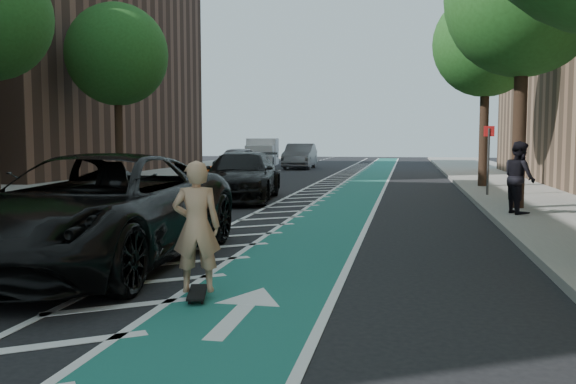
% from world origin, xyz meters
% --- Properties ---
extents(ground, '(120.00, 120.00, 0.00)m').
position_xyz_m(ground, '(0.00, 0.00, 0.00)').
color(ground, black).
rests_on(ground, ground).
extents(bike_lane, '(2.00, 90.00, 0.01)m').
position_xyz_m(bike_lane, '(3.00, 10.00, 0.01)').
color(bike_lane, '#1C6359').
rests_on(bike_lane, ground).
extents(buffer_strip, '(1.40, 90.00, 0.01)m').
position_xyz_m(buffer_strip, '(1.50, 10.00, 0.01)').
color(buffer_strip, silver).
rests_on(buffer_strip, ground).
extents(sidewalk_right, '(5.00, 90.00, 0.15)m').
position_xyz_m(sidewalk_right, '(9.50, 10.00, 0.07)').
color(sidewalk_right, gray).
rests_on(sidewalk_right, ground).
extents(sidewalk_left, '(5.00, 90.00, 0.15)m').
position_xyz_m(sidewalk_left, '(-9.50, 10.00, 0.07)').
color(sidewalk_left, gray).
rests_on(sidewalk_left, ground).
extents(curb_right, '(0.12, 90.00, 0.16)m').
position_xyz_m(curb_right, '(7.05, 10.00, 0.08)').
color(curb_right, gray).
rests_on(curb_right, ground).
extents(curb_left, '(0.12, 90.00, 0.16)m').
position_xyz_m(curb_left, '(-7.05, 10.00, 0.08)').
color(curb_left, gray).
rests_on(curb_left, ground).
extents(building_left_far, '(14.00, 22.00, 18.00)m').
position_xyz_m(building_left_far, '(-17.50, 24.00, 9.00)').
color(building_left_far, brown).
rests_on(building_left_far, ground).
extents(tree_r_d, '(4.20, 4.20, 7.90)m').
position_xyz_m(tree_r_d, '(7.90, 16.00, 5.77)').
color(tree_r_d, '#382619').
rests_on(tree_r_d, ground).
extents(tree_l_d, '(4.20, 4.20, 7.90)m').
position_xyz_m(tree_l_d, '(-7.90, 16.00, 5.77)').
color(tree_l_d, '#382619').
rests_on(tree_l_d, ground).
extents(sign_post, '(0.35, 0.08, 2.47)m').
position_xyz_m(sign_post, '(7.60, 12.00, 1.35)').
color(sign_post, '#4C4C4C').
rests_on(sign_post, ground).
extents(skateboard, '(0.42, 0.81, 0.10)m').
position_xyz_m(skateboard, '(2.30, -2.26, 0.08)').
color(skateboard, black).
rests_on(skateboard, ground).
extents(skateboarder, '(0.69, 0.55, 1.67)m').
position_xyz_m(skateboarder, '(2.30, -2.26, 0.94)').
color(skateboarder, tan).
rests_on(skateboarder, skateboard).
extents(suv_near, '(3.09, 6.55, 1.81)m').
position_xyz_m(suv_near, '(0.00, -0.55, 0.90)').
color(suv_near, black).
rests_on(suv_near, ground).
extents(suv_far, '(2.83, 5.73, 1.60)m').
position_xyz_m(suv_far, '(-0.51, 10.05, 0.80)').
color(suv_far, black).
rests_on(suv_far, ground).
extents(car_silver, '(2.06, 4.67, 1.56)m').
position_xyz_m(car_silver, '(-5.16, 25.84, 0.78)').
color(car_silver, '#9D9CA2').
rests_on(car_silver, ground).
extents(car_grey, '(2.00, 5.27, 1.72)m').
position_xyz_m(car_grey, '(-2.36, 31.87, 0.86)').
color(car_grey, slate).
rests_on(car_grey, ground).
extents(pedestrian, '(0.91, 1.05, 1.84)m').
position_xyz_m(pedestrian, '(7.70, 6.69, 1.07)').
color(pedestrian, black).
rests_on(pedestrian, sidewalk_right).
extents(box_truck, '(2.85, 5.22, 2.07)m').
position_xyz_m(box_truck, '(-6.25, 36.93, 0.95)').
color(box_truck, silver).
rests_on(box_truck, ground).
extents(barrel_a, '(0.65, 0.65, 0.89)m').
position_xyz_m(barrel_a, '(-2.20, 4.63, 0.42)').
color(barrel_a, '#EC4B0C').
rests_on(barrel_a, ground).
extents(barrel_b, '(0.69, 0.69, 0.94)m').
position_xyz_m(barrel_b, '(-2.85, 14.00, 0.45)').
color(barrel_b, '#F8530D').
rests_on(barrel_b, ground).
extents(barrel_c, '(0.62, 0.62, 0.84)m').
position_xyz_m(barrel_c, '(-4.00, 14.50, 0.40)').
color(barrel_c, '#FF530D').
rests_on(barrel_c, ground).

